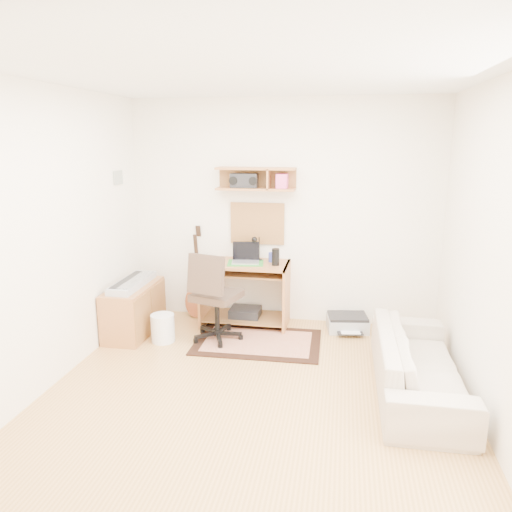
% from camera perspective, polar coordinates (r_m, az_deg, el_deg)
% --- Properties ---
extents(floor, '(3.60, 4.00, 0.01)m').
position_cam_1_polar(floor, '(4.28, -0.52, -16.61)').
color(floor, tan).
rests_on(floor, ground).
extents(ceiling, '(3.60, 4.00, 0.01)m').
position_cam_1_polar(ceiling, '(3.73, -0.61, 20.60)').
color(ceiling, white).
rests_on(ceiling, ground).
extents(back_wall, '(3.60, 0.01, 2.60)m').
position_cam_1_polar(back_wall, '(5.75, 3.16, 5.03)').
color(back_wall, white).
rests_on(back_wall, ground).
extents(left_wall, '(0.01, 4.00, 2.60)m').
position_cam_1_polar(left_wall, '(4.49, -23.82, 1.52)').
color(left_wall, white).
rests_on(left_wall, ground).
extents(right_wall, '(0.01, 4.00, 2.60)m').
position_cam_1_polar(right_wall, '(3.90, 26.49, -0.43)').
color(right_wall, white).
rests_on(right_wall, ground).
extents(wall_shelf, '(0.90, 0.25, 0.26)m').
position_cam_1_polar(wall_shelf, '(5.62, -0.02, 8.97)').
color(wall_shelf, '#B2713E').
rests_on(wall_shelf, back_wall).
extents(cork_board, '(0.64, 0.03, 0.49)m').
position_cam_1_polar(cork_board, '(5.79, 0.16, 3.81)').
color(cork_board, tan).
rests_on(cork_board, back_wall).
extents(wall_photo, '(0.02, 0.20, 0.15)m').
position_cam_1_polar(wall_photo, '(5.72, -15.73, 8.75)').
color(wall_photo, '#4C8CBF').
rests_on(wall_photo, left_wall).
extents(desk, '(1.00, 0.55, 0.75)m').
position_cam_1_polar(desk, '(5.75, -1.26, -4.41)').
color(desk, '#B2713E').
rests_on(desk, floor).
extents(laptop, '(0.35, 0.35, 0.23)m').
position_cam_1_polar(laptop, '(5.60, -1.23, 0.32)').
color(laptop, silver).
rests_on(laptop, desk).
extents(speaker, '(0.09, 0.09, 0.19)m').
position_cam_1_polar(speaker, '(5.52, 2.29, -0.12)').
color(speaker, black).
rests_on(speaker, desk).
extents(desk_lamp, '(0.10, 0.10, 0.29)m').
position_cam_1_polar(desk_lamp, '(5.72, 0.37, 0.88)').
color(desk_lamp, black).
rests_on(desk_lamp, desk).
extents(pencil_cup, '(0.08, 0.08, 0.11)m').
position_cam_1_polar(pencil_cup, '(5.68, 1.84, -0.14)').
color(pencil_cup, '#343E9D').
rests_on(pencil_cup, desk).
extents(boombox, '(0.31, 0.14, 0.16)m').
position_cam_1_polar(boombox, '(5.64, -1.37, 8.77)').
color(boombox, black).
rests_on(boombox, wall_shelf).
extents(rug, '(1.35, 0.91, 0.02)m').
position_cam_1_polar(rug, '(5.37, 0.20, -9.94)').
color(rug, '#D4B38E').
rests_on(rug, floor).
extents(task_chair, '(0.63, 0.63, 1.01)m').
position_cam_1_polar(task_chair, '(5.29, -4.57, -4.61)').
color(task_chair, '#3E2F24').
rests_on(task_chair, floor).
extents(cabinet, '(0.40, 0.90, 0.55)m').
position_cam_1_polar(cabinet, '(5.71, -13.99, -6.04)').
color(cabinet, '#B2713E').
rests_on(cabinet, floor).
extents(music_keyboard, '(0.25, 0.80, 0.07)m').
position_cam_1_polar(music_keyboard, '(5.61, -14.17, -3.05)').
color(music_keyboard, '#B2B5BA').
rests_on(music_keyboard, cabinet).
extents(guitar, '(0.31, 0.20, 1.13)m').
position_cam_1_polar(guitar, '(5.97, -6.92, -1.93)').
color(guitar, '#B15C36').
rests_on(guitar, floor).
extents(waste_basket, '(0.33, 0.33, 0.30)m').
position_cam_1_polar(waste_basket, '(5.44, -10.77, -8.22)').
color(waste_basket, white).
rests_on(waste_basket, floor).
extents(printer, '(0.50, 0.41, 0.17)m').
position_cam_1_polar(printer, '(5.77, 10.57, -7.65)').
color(printer, '#A5A8AA').
rests_on(printer, floor).
extents(sofa, '(0.51, 1.76, 0.69)m').
position_cam_1_polar(sofa, '(4.51, 18.40, -10.77)').
color(sofa, '#C0AF98').
rests_on(sofa, floor).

